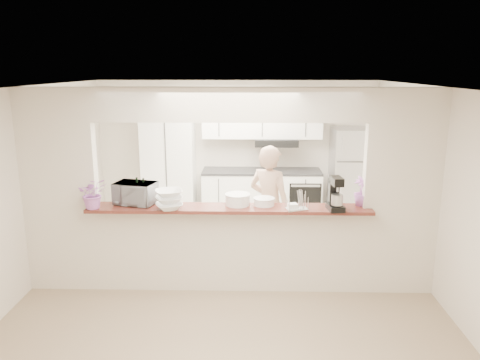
{
  "coord_description": "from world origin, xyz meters",
  "views": [
    {
      "loc": [
        0.26,
        -5.42,
        2.72
      ],
      "look_at": [
        0.12,
        0.3,
        1.34
      ],
      "focal_mm": 35.0,
      "sensor_mm": 36.0,
      "label": 1
    }
  ],
  "objects_px": {
    "stand_mixer": "(336,195)",
    "person": "(269,206)",
    "refrigerator": "(352,176)",
    "toaster_oven": "(135,193)"
  },
  "relations": [
    {
      "from": "refrigerator",
      "to": "person",
      "type": "xyz_separation_m",
      "value": [
        -1.53,
        -1.85,
        -0.0
      ]
    },
    {
      "from": "stand_mixer",
      "to": "person",
      "type": "bearing_deg",
      "value": 128.02
    },
    {
      "from": "toaster_oven",
      "to": "person",
      "type": "height_order",
      "value": "person"
    },
    {
      "from": "person",
      "to": "toaster_oven",
      "type": "bearing_deg",
      "value": 56.51
    },
    {
      "from": "stand_mixer",
      "to": "toaster_oven",
      "type": "bearing_deg",
      "value": 175.55
    },
    {
      "from": "stand_mixer",
      "to": "person",
      "type": "distance_m",
      "value": 1.26
    },
    {
      "from": "refrigerator",
      "to": "stand_mixer",
      "type": "xyz_separation_m",
      "value": [
        -0.8,
        -2.79,
        0.42
      ]
    },
    {
      "from": "toaster_oven",
      "to": "person",
      "type": "relative_size",
      "value": 0.29
    },
    {
      "from": "refrigerator",
      "to": "person",
      "type": "bearing_deg",
      "value": -129.66
    },
    {
      "from": "refrigerator",
      "to": "toaster_oven",
      "type": "xyz_separation_m",
      "value": [
        -3.2,
        -2.6,
        0.37
      ]
    }
  ]
}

